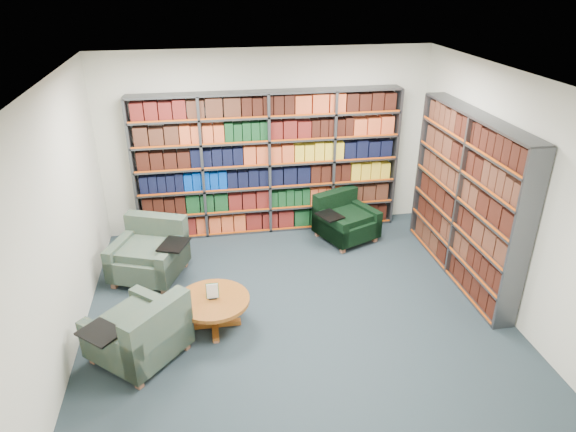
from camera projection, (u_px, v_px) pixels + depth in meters
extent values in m
cube|color=#1A242C|center=(296.00, 315.00, 6.23)|extent=(5.00, 5.00, 0.01)
cube|color=white|center=(298.00, 81.00, 5.01)|extent=(5.00, 5.00, 0.01)
cube|color=silver|center=(267.00, 142.00, 7.85)|extent=(5.00, 0.01, 2.80)
cube|color=silver|center=(368.00, 369.00, 3.40)|extent=(5.00, 0.01, 2.80)
cube|color=silver|center=(57.00, 228.00, 5.24)|extent=(0.01, 5.00, 2.80)
cube|color=silver|center=(507.00, 195.00, 6.01)|extent=(0.01, 5.00, 2.80)
cube|color=#47494F|center=(269.00, 164.00, 7.83)|extent=(4.00, 0.28, 2.20)
cube|color=silver|center=(268.00, 162.00, 7.95)|extent=(4.00, 0.02, 2.20)
cube|color=#D84C0A|center=(270.00, 167.00, 7.72)|extent=(4.00, 0.01, 2.20)
cube|color=#591612|center=(270.00, 219.00, 8.23)|extent=(3.88, 0.21, 0.29)
cube|color=black|center=(269.00, 198.00, 8.07)|extent=(3.88, 0.21, 0.29)
cube|color=black|center=(269.00, 176.00, 7.91)|extent=(3.88, 0.21, 0.29)
cube|color=black|center=(268.00, 153.00, 7.75)|extent=(3.88, 0.21, 0.29)
cube|color=#412115|center=(268.00, 130.00, 7.59)|extent=(3.88, 0.21, 0.29)
cube|color=#591612|center=(268.00, 105.00, 7.44)|extent=(3.88, 0.21, 0.29)
cube|color=#47494F|center=(466.00, 199.00, 6.65)|extent=(0.28, 2.50, 2.20)
cube|color=silver|center=(475.00, 199.00, 6.67)|extent=(0.02, 2.50, 2.20)
cube|color=#D84C0A|center=(456.00, 200.00, 6.63)|extent=(0.02, 2.50, 2.20)
cube|color=#412115|center=(456.00, 261.00, 7.05)|extent=(0.21, 2.38, 0.29)
cube|color=black|center=(459.00, 237.00, 6.89)|extent=(0.21, 2.38, 0.29)
cube|color=black|center=(464.00, 212.00, 6.73)|extent=(0.21, 2.38, 0.29)
cube|color=#412115|center=(468.00, 187.00, 6.57)|extent=(0.21, 2.38, 0.29)
cube|color=#412115|center=(472.00, 159.00, 6.41)|extent=(0.21, 2.38, 0.29)
cube|color=#412115|center=(477.00, 131.00, 6.25)|extent=(0.21, 2.38, 0.29)
cube|color=#022232|center=(149.00, 261.00, 6.90)|extent=(1.11, 1.11, 0.30)
cube|color=#022232|center=(158.00, 237.00, 7.12)|extent=(0.86, 0.49, 0.68)
cube|color=#022232|center=(124.00, 253.00, 6.94)|extent=(0.43, 0.84, 0.46)
cube|color=#022232|center=(174.00, 259.00, 6.81)|extent=(0.43, 0.84, 0.46)
cube|color=black|center=(174.00, 244.00, 6.65)|extent=(0.45, 0.51, 0.02)
cube|color=#8E5840|center=(114.00, 285.00, 6.74)|extent=(0.09, 0.09, 0.09)
cube|color=#8E5840|center=(164.00, 291.00, 6.62)|extent=(0.09, 0.09, 0.09)
cube|color=#8E5840|center=(139.00, 258.00, 7.36)|extent=(0.09, 0.09, 0.09)
cube|color=#8E5840|center=(185.00, 263.00, 7.24)|extent=(0.09, 0.09, 0.09)
cube|color=black|center=(346.00, 226.00, 7.90)|extent=(1.01, 1.01, 0.27)
cube|color=black|center=(335.00, 209.00, 8.06)|extent=(0.77, 0.46, 0.61)
cube|color=black|center=(330.00, 227.00, 7.71)|extent=(0.42, 0.75, 0.41)
cube|color=black|center=(363.00, 217.00, 8.04)|extent=(0.42, 0.75, 0.41)
cube|color=black|center=(330.00, 215.00, 7.57)|extent=(0.42, 0.46, 0.02)
cube|color=#8E5840|center=(343.00, 250.00, 7.59)|extent=(0.08, 0.08, 0.09)
cube|color=#8E5840|center=(375.00, 239.00, 7.90)|extent=(0.08, 0.08, 0.09)
cube|color=#8E5840|center=(317.00, 233.00, 8.06)|extent=(0.08, 0.08, 0.09)
cube|color=#8E5840|center=(348.00, 223.00, 8.38)|extent=(0.08, 0.08, 0.09)
cube|color=#022232|center=(138.00, 337.00, 5.48)|extent=(1.18, 1.18, 0.30)
cube|color=#022232|center=(159.00, 334.00, 5.24)|extent=(0.70, 0.75, 0.67)
cube|color=#022232|center=(161.00, 315.00, 5.71)|extent=(0.71, 0.65, 0.45)
cube|color=#022232|center=(111.00, 351.00, 5.17)|extent=(0.71, 0.65, 0.45)
cube|color=black|center=(101.00, 333.00, 5.06)|extent=(0.52, 0.51, 0.02)
cube|color=#8E5840|center=(142.00, 325.00, 5.99)|extent=(0.09, 0.09, 0.09)
cube|color=#8E5840|center=(94.00, 359.00, 5.46)|extent=(0.09, 0.09, 0.09)
cube|color=#8E5840|center=(186.00, 345.00, 5.66)|extent=(0.09, 0.09, 0.09)
cube|color=#8E5840|center=(139.00, 384.00, 5.13)|extent=(0.09, 0.09, 0.09)
cylinder|color=#9F411E|center=(213.00, 300.00, 5.86)|extent=(0.84, 0.84, 0.05)
cylinder|color=#9F411E|center=(214.00, 314.00, 5.95)|extent=(0.11, 0.11, 0.34)
cube|color=#9F411E|center=(215.00, 324.00, 6.01)|extent=(0.61, 0.07, 0.06)
cube|color=#9F411E|center=(215.00, 324.00, 6.01)|extent=(0.07, 0.61, 0.06)
cube|color=black|center=(213.00, 298.00, 5.85)|extent=(0.09, 0.05, 0.01)
cube|color=white|center=(212.00, 291.00, 5.81)|extent=(0.13, 0.01, 0.19)
cube|color=#145926|center=(212.00, 291.00, 5.82)|extent=(0.14, 0.00, 0.20)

